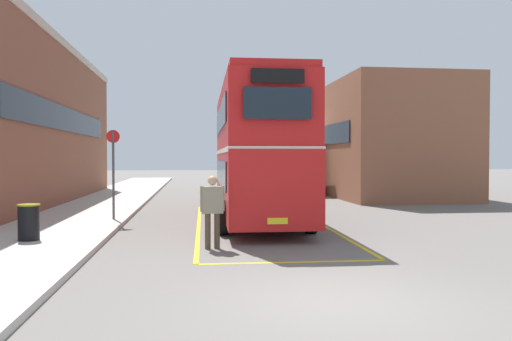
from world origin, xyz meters
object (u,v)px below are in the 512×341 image
(pedestrian_boarding, at_px, (212,206))
(bus_stop_sign, at_px, (113,166))
(single_deck_bus, at_px, (286,167))
(litter_bin, at_px, (29,222))
(double_decker_bus, at_px, (256,150))

(pedestrian_boarding, xyz_separation_m, bus_stop_sign, (-3.15, 5.18, 0.89))
(single_deck_bus, height_order, litter_bin, single_deck_bus)
(double_decker_bus, height_order, single_deck_bus, double_decker_bus)
(single_deck_bus, bearing_deg, bus_stop_sign, -120.35)
(double_decker_bus, distance_m, bus_stop_sign, 4.94)
(double_decker_bus, distance_m, single_deck_bus, 15.12)
(litter_bin, relative_size, bus_stop_sign, 0.30)
(litter_bin, bearing_deg, bus_stop_sign, 70.91)
(double_decker_bus, xyz_separation_m, litter_bin, (-6.34, -4.37, -1.91))
(double_decker_bus, xyz_separation_m, pedestrian_boarding, (-1.74, -5.38, -1.47))
(pedestrian_boarding, bearing_deg, litter_bin, 167.58)
(single_deck_bus, xyz_separation_m, litter_bin, (-10.12, -18.99, -1.04))
(pedestrian_boarding, xyz_separation_m, litter_bin, (-4.60, 1.01, -0.45))
(pedestrian_boarding, bearing_deg, single_deck_bus, 74.57)
(double_decker_bus, distance_m, litter_bin, 7.93)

